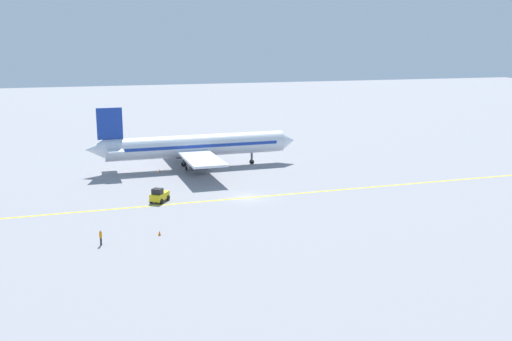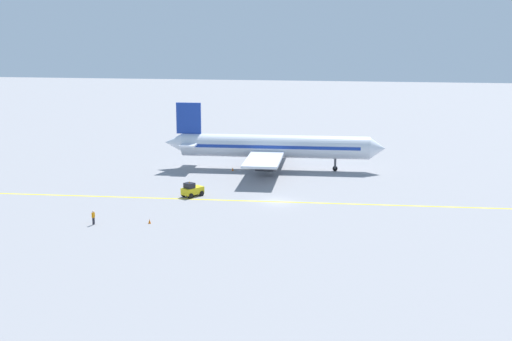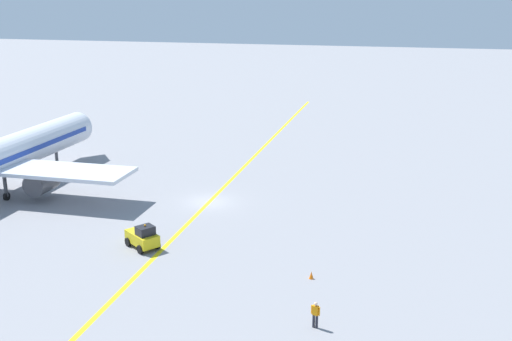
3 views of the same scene
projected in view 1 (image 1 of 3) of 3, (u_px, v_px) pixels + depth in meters
The scene contains 7 objects.
ground_plane at pixel (247, 198), 81.82m from camera, with size 400.00×400.00×0.00m, color gray.
apron_yellow_centreline at pixel (247, 198), 81.82m from camera, with size 0.40×120.00×0.01m, color yellow.
airplane_at_gate at pixel (194, 146), 99.61m from camera, with size 28.15×35.49×10.60m.
baggage_tug_white at pixel (159, 195), 79.54m from camera, with size 3.32×2.94×2.11m.
ground_crew_worker at pixel (101, 237), 63.07m from camera, with size 0.57×0.30×1.68m.
traffic_cone_near_nose at pixel (160, 171), 96.87m from camera, with size 0.32×0.32×0.55m, color orange.
traffic_cone_mid_apron at pixel (159, 233), 66.27m from camera, with size 0.32×0.32×0.55m, color orange.
Camera 1 is at (76.18, -21.03, 21.55)m, focal length 42.00 mm.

